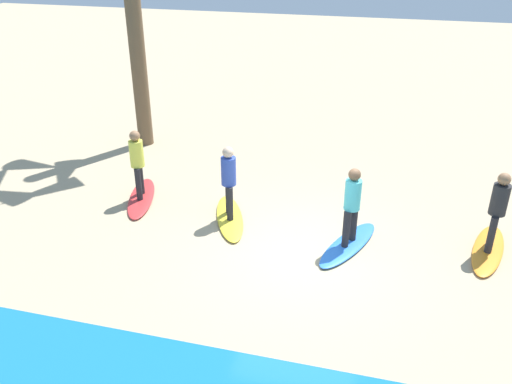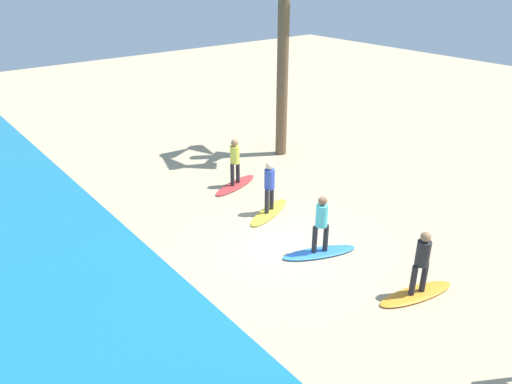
# 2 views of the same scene
# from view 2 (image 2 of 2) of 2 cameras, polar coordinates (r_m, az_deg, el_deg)

# --- Properties ---
(ground_plane) EXTENTS (60.00, 60.00, 0.00)m
(ground_plane) POSITION_cam_2_polar(r_m,az_deg,el_deg) (13.81, 3.44, -6.43)
(ground_plane) COLOR tan
(surfboard_orange) EXTENTS (1.02, 2.17, 0.09)m
(surfboard_orange) POSITION_cam_2_polar(r_m,az_deg,el_deg) (12.58, 17.97, -11.10)
(surfboard_orange) COLOR orange
(surfboard_orange) RESTS_ON ground
(surfer_orange) EXTENTS (0.32, 0.45, 1.64)m
(surfer_orange) POSITION_cam_2_polar(r_m,az_deg,el_deg) (12.04, 18.60, -7.28)
(surfer_orange) COLOR #232328
(surfer_orange) RESTS_ON surfboard_orange
(surfboard_blue) EXTENTS (1.31, 2.16, 0.09)m
(surfboard_blue) POSITION_cam_2_polar(r_m,az_deg,el_deg) (13.60, 7.31, -6.93)
(surfboard_blue) COLOR blue
(surfboard_blue) RESTS_ON ground
(surfer_blue) EXTENTS (0.32, 0.44, 1.64)m
(surfer_blue) POSITION_cam_2_polar(r_m,az_deg,el_deg) (13.10, 7.55, -3.26)
(surfer_blue) COLOR #232328
(surfer_blue) RESTS_ON surfboard_blue
(surfboard_yellow) EXTENTS (1.31, 2.16, 0.09)m
(surfboard_yellow) POSITION_cam_2_polar(r_m,az_deg,el_deg) (15.53, 1.52, -2.33)
(surfboard_yellow) COLOR yellow
(surfboard_yellow) RESTS_ON ground
(surfer_yellow) EXTENTS (0.32, 0.44, 1.64)m
(surfer_yellow) POSITION_cam_2_polar(r_m,az_deg,el_deg) (15.10, 1.57, 1.01)
(surfer_yellow) COLOR #232328
(surfer_yellow) RESTS_ON surfboard_yellow
(surfboard_red) EXTENTS (1.16, 2.17, 0.09)m
(surfboard_red) POSITION_cam_2_polar(r_m,az_deg,el_deg) (17.39, -2.39, 0.82)
(surfboard_red) COLOR red
(surfboard_red) RESTS_ON ground
(surfer_red) EXTENTS (0.32, 0.45, 1.64)m
(surfer_red) POSITION_cam_2_polar(r_m,az_deg,el_deg) (17.00, -2.45, 3.86)
(surfer_red) COLOR #232328
(surfer_red) RESTS_ON surfboard_red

